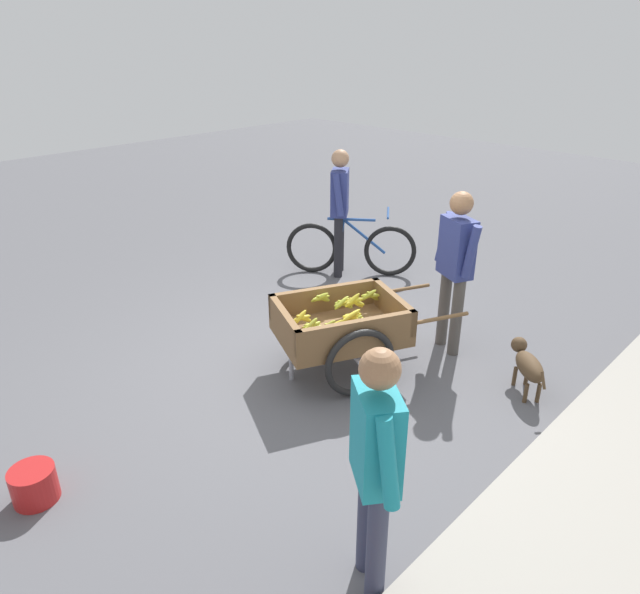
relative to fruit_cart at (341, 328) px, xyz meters
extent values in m
plane|color=#56565B|center=(0.23, -0.21, -0.44)|extent=(24.00, 24.00, 0.00)
cube|color=brown|center=(0.00, -0.01, -0.04)|extent=(1.33, 1.19, 0.10)
cube|color=brown|center=(0.48, -0.22, 0.13)|extent=(0.39, 0.75, 0.24)
cube|color=brown|center=(-0.47, 0.21, 0.13)|extent=(0.39, 0.75, 0.24)
cube|color=brown|center=(0.16, 0.33, 0.13)|extent=(1.02, 0.52, 0.24)
cube|color=brown|center=(-0.15, -0.34, 0.13)|extent=(1.02, 0.52, 0.24)
torus|color=black|center=(0.19, 0.39, -0.12)|extent=(0.61, 0.32, 0.64)
torus|color=black|center=(-0.18, -0.41, -0.12)|extent=(0.61, 0.32, 0.64)
cylinder|color=#9E9EA8|center=(0.00, -0.01, -0.12)|extent=(0.41, 0.82, 0.04)
cylinder|color=brown|center=(-0.60, 0.65, 0.11)|extent=(0.51, 0.26, 0.04)
cylinder|color=brown|center=(-0.89, 0.03, 0.11)|extent=(0.51, 0.26, 0.04)
cylinder|color=#9E9EA8|center=(0.43, -0.20, -0.26)|extent=(0.04, 0.04, 0.35)
ellipsoid|color=gold|center=(0.19, 0.06, 0.10)|extent=(0.17, 0.09, 0.15)
ellipsoid|color=gold|center=(0.21, 0.06, 0.11)|extent=(0.19, 0.08, 0.09)
ellipsoid|color=gold|center=(0.23, 0.06, 0.12)|extent=(0.18, 0.15, 0.09)
ellipsoid|color=gold|center=(0.24, 0.06, 0.13)|extent=(0.15, 0.14, 0.15)
ellipsoid|color=gold|center=(0.00, 0.13, 0.14)|extent=(0.18, 0.08, 0.14)
ellipsoid|color=gold|center=(0.01, 0.14, 0.15)|extent=(0.17, 0.15, 0.10)
ellipsoid|color=gold|center=(0.02, 0.14, 0.16)|extent=(0.19, 0.09, 0.05)
ellipsoid|color=gold|center=(0.04, 0.14, 0.17)|extent=(0.19, 0.11, 0.11)
ellipsoid|color=gold|center=(0.04, 0.14, 0.18)|extent=(0.18, 0.10, 0.13)
ellipsoid|color=gold|center=(0.14, 0.08, 0.08)|extent=(0.19, 0.09, 0.13)
ellipsoid|color=gold|center=(0.15, 0.08, 0.09)|extent=(0.16, 0.17, 0.09)
ellipsoid|color=gold|center=(0.17, 0.09, 0.10)|extent=(0.18, 0.13, 0.05)
ellipsoid|color=gold|center=(0.18, 0.09, 0.11)|extent=(0.19, 0.06, 0.09)
ellipsoid|color=gold|center=(0.19, 0.09, 0.12)|extent=(0.17, 0.12, 0.14)
ellipsoid|color=gold|center=(-0.06, 0.14, 0.08)|extent=(0.18, 0.12, 0.13)
ellipsoid|color=gold|center=(-0.04, 0.14, 0.09)|extent=(0.19, 0.11, 0.09)
ellipsoid|color=gold|center=(-0.03, 0.14, 0.10)|extent=(0.16, 0.17, 0.05)
ellipsoid|color=gold|center=(-0.02, 0.14, 0.11)|extent=(0.17, 0.15, 0.11)
ellipsoid|color=gold|center=(-0.01, 0.14, 0.12)|extent=(0.17, 0.14, 0.14)
ellipsoid|color=gold|center=(-0.14, 0.38, 0.07)|extent=(0.16, 0.15, 0.14)
ellipsoid|color=gold|center=(-0.12, 0.37, 0.08)|extent=(0.16, 0.16, 0.08)
ellipsoid|color=gold|center=(-0.11, 0.37, 0.09)|extent=(0.16, 0.17, 0.07)
ellipsoid|color=gold|center=(-0.09, 0.37, 0.10)|extent=(0.17, 0.10, 0.15)
ellipsoid|color=gold|center=(-0.48, -0.04, 0.14)|extent=(0.17, 0.08, 0.15)
ellipsoid|color=gold|center=(-0.46, -0.05, 0.15)|extent=(0.17, 0.16, 0.05)
ellipsoid|color=gold|center=(-0.43, -0.05, 0.16)|extent=(0.15, 0.15, 0.15)
ellipsoid|color=gold|center=(-0.06, -0.28, 0.18)|extent=(0.18, 0.07, 0.14)
ellipsoid|color=gold|center=(-0.04, -0.29, 0.19)|extent=(0.19, 0.10, 0.05)
ellipsoid|color=gold|center=(-0.02, -0.29, 0.20)|extent=(0.16, 0.16, 0.12)
ellipsoid|color=gold|center=(-0.07, 0.10, 0.12)|extent=(0.18, 0.11, 0.12)
ellipsoid|color=gold|center=(-0.06, 0.10, 0.13)|extent=(0.17, 0.15, 0.10)
ellipsoid|color=gold|center=(-0.05, 0.10, 0.14)|extent=(0.19, 0.08, 0.06)
ellipsoid|color=gold|center=(-0.03, 0.10, 0.15)|extent=(0.19, 0.07, 0.11)
ellipsoid|color=gold|center=(-0.02, 0.10, 0.16)|extent=(0.17, 0.14, 0.14)
ellipsoid|color=gold|center=(-0.21, -0.01, 0.18)|extent=(0.17, 0.11, 0.15)
ellipsoid|color=gold|center=(-0.20, -0.01, 0.19)|extent=(0.16, 0.17, 0.11)
ellipsoid|color=gold|center=(-0.18, -0.01, 0.20)|extent=(0.18, 0.07, 0.05)
ellipsoid|color=gold|center=(-0.17, -0.01, 0.21)|extent=(0.16, 0.16, 0.09)
ellipsoid|color=gold|center=(-0.15, -0.01, 0.22)|extent=(0.17, 0.10, 0.15)
ellipsoid|color=gold|center=(-0.07, 0.21, 0.05)|extent=(0.18, 0.09, 0.13)
ellipsoid|color=gold|center=(-0.06, 0.21, 0.06)|extent=(0.19, 0.10, 0.08)
ellipsoid|color=gold|center=(-0.04, 0.20, 0.07)|extent=(0.17, 0.16, 0.09)
ellipsoid|color=gold|center=(-0.03, 0.21, 0.08)|extent=(0.16, 0.15, 0.13)
ellipsoid|color=gold|center=(0.29, -0.04, 0.09)|extent=(0.16, 0.14, 0.14)
ellipsoid|color=gold|center=(0.30, -0.04, 0.10)|extent=(0.18, 0.14, 0.11)
ellipsoid|color=gold|center=(0.32, -0.04, 0.11)|extent=(0.17, 0.15, 0.05)
ellipsoid|color=gold|center=(0.33, -0.04, 0.12)|extent=(0.19, 0.09, 0.09)
ellipsoid|color=gold|center=(0.35, -0.04, 0.13)|extent=(0.17, 0.08, 0.15)
ellipsoid|color=gold|center=(-0.20, -0.13, 0.12)|extent=(0.18, 0.12, 0.14)
ellipsoid|color=gold|center=(-0.18, -0.14, 0.13)|extent=(0.17, 0.15, 0.08)
ellipsoid|color=gold|center=(-0.17, -0.14, 0.14)|extent=(0.18, 0.12, 0.08)
ellipsoid|color=gold|center=(-0.15, -0.14, 0.15)|extent=(0.18, 0.09, 0.14)
ellipsoid|color=gold|center=(0.22, -0.25, 0.09)|extent=(0.18, 0.09, 0.14)
ellipsoid|color=gold|center=(0.24, -0.25, 0.10)|extent=(0.19, 0.09, 0.05)
ellipsoid|color=gold|center=(0.27, -0.26, 0.11)|extent=(0.18, 0.08, 0.15)
cylinder|color=#4C4742|center=(-0.99, 0.58, -0.05)|extent=(0.11, 0.11, 0.78)
cylinder|color=#4C4742|center=(-1.09, 0.38, -0.05)|extent=(0.11, 0.11, 0.78)
cube|color=navy|center=(-1.04, 0.48, 0.62)|extent=(0.32, 0.39, 0.56)
sphere|color=#9E704C|center=(-1.04, 0.48, 1.04)|extent=(0.21, 0.21, 0.21)
cylinder|color=navy|center=(-0.95, 0.68, 0.65)|extent=(0.08, 0.15, 0.51)
cylinder|color=navy|center=(-1.13, 0.28, 0.65)|extent=(0.08, 0.16, 0.51)
torus|color=black|center=(-2.11, -1.10, -0.11)|extent=(0.45, 0.56, 0.66)
torus|color=black|center=(-1.50, -1.89, -0.11)|extent=(0.45, 0.56, 0.66)
cylinder|color=#234C93|center=(-1.81, -1.49, 0.29)|extent=(0.40, 0.50, 0.04)
cylinder|color=#234C93|center=(-1.73, -1.59, 0.12)|extent=(0.09, 0.10, 0.45)
cylinder|color=#234C93|center=(-1.92, -1.35, 0.07)|extent=(0.35, 0.44, 0.43)
ellipsoid|color=black|center=(-1.72, -1.60, 0.38)|extent=(0.20, 0.08, 0.06)
cylinder|color=#234C93|center=(-2.08, -1.13, 0.39)|extent=(0.38, 0.30, 0.03)
cylinder|color=black|center=(-1.80, -1.68, -0.05)|extent=(0.11, 0.11, 0.79)
cylinder|color=black|center=(-1.63, -1.54, -0.05)|extent=(0.11, 0.11, 0.79)
cube|color=navy|center=(-1.71, -1.61, 0.63)|extent=(0.39, 0.37, 0.56)
sphere|color=tan|center=(-1.71, -1.61, 1.04)|extent=(0.21, 0.21, 0.21)
cylinder|color=navy|center=(-1.89, -1.74, 0.65)|extent=(0.08, 0.12, 0.51)
cylinder|color=navy|center=(-1.54, -1.48, 0.65)|extent=(0.08, 0.17, 0.51)
ellipsoid|color=#4C3823|center=(-0.84, 1.41, -0.17)|extent=(0.43, 0.44, 0.18)
sphere|color=#4C3823|center=(-1.03, 1.21, -0.11)|extent=(0.14, 0.14, 0.14)
cylinder|color=#4C3823|center=(-0.65, 1.61, -0.13)|extent=(0.09, 0.10, 0.12)
cylinder|color=#4C3823|center=(-0.90, 1.27, -0.35)|extent=(0.04, 0.04, 0.18)
cylinder|color=#4C3823|center=(-0.97, 1.35, -0.35)|extent=(0.04, 0.04, 0.18)
cylinder|color=#4C3823|center=(-0.72, 1.47, -0.35)|extent=(0.04, 0.04, 0.18)
cylinder|color=#4C3823|center=(-0.79, 1.54, -0.35)|extent=(0.04, 0.04, 0.18)
cylinder|color=#B21E1E|center=(2.63, -0.36, -0.32)|extent=(0.30, 0.30, 0.24)
cylinder|color=#333851|center=(1.49, 1.57, -0.06)|extent=(0.11, 0.11, 0.76)
cylinder|color=#333851|center=(1.62, 1.74, -0.06)|extent=(0.11, 0.11, 0.76)
cube|color=teal|center=(1.56, 1.66, 0.59)|extent=(0.36, 0.39, 0.54)
sphere|color=#9E704C|center=(1.56, 1.66, 0.99)|extent=(0.21, 0.21, 0.21)
cylinder|color=teal|center=(1.42, 1.48, 0.61)|extent=(0.08, 0.10, 0.49)
cylinder|color=teal|center=(1.69, 1.83, 0.61)|extent=(0.08, 0.16, 0.49)
camera|label=1|loc=(3.40, 3.07, 2.43)|focal=32.31mm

